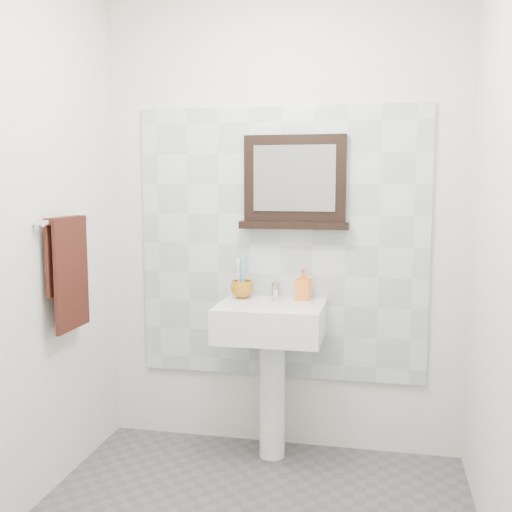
{
  "coord_description": "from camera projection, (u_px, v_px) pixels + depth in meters",
  "views": [
    {
      "loc": [
        0.54,
        -2.16,
        1.49
      ],
      "look_at": [
        -0.03,
        0.55,
        1.15
      ],
      "focal_mm": 42.0,
      "sensor_mm": 36.0,
      "label": 1
    }
  ],
  "objects": [
    {
      "name": "pedestal_sink",
      "position": [
        271.0,
        338.0,
        3.16
      ],
      "size": [
        0.55,
        0.44,
        0.96
      ],
      "color": "white",
      "rests_on": "ground"
    },
    {
      "name": "toothbrush_cup",
      "position": [
        242.0,
        289.0,
        3.28
      ],
      "size": [
        0.15,
        0.15,
        0.1
      ],
      "primitive_type": "imported",
      "rotation": [
        0.0,
        0.0,
        -0.22
      ],
      "color": "#AD6814",
      "rests_on": "pedestal_sink"
    },
    {
      "name": "towel_bar",
      "position": [
        65.0,
        221.0,
        2.87
      ],
      "size": [
        0.07,
        0.4,
        0.03
      ],
      "color": "silver",
      "rests_on": "left_wall"
    },
    {
      "name": "front_wall",
      "position": [
        98.0,
        306.0,
        1.17
      ],
      "size": [
        2.0,
        0.01,
        2.5
      ],
      "primitive_type": "cube",
      "color": "silver",
      "rests_on": "ground"
    },
    {
      "name": "framed_mirror",
      "position": [
        295.0,
        185.0,
        3.23
      ],
      "size": [
        0.59,
        0.11,
        0.5
      ],
      "color": "black",
      "rests_on": "back_wall"
    },
    {
      "name": "splashback",
      "position": [
        281.0,
        245.0,
        3.31
      ],
      "size": [
        1.6,
        0.02,
        1.5
      ],
      "primitive_type": "cube",
      "color": "silver",
      "rests_on": "back_wall"
    },
    {
      "name": "hand_towel",
      "position": [
        68.0,
        264.0,
        2.9
      ],
      "size": [
        0.06,
        0.3,
        0.55
      ],
      "color": "#33130E",
      "rests_on": "towel_bar"
    },
    {
      "name": "toothbrushes",
      "position": [
        242.0,
        276.0,
        3.28
      ],
      "size": [
        0.05,
        0.04,
        0.21
      ],
      "color": "white",
      "rests_on": "toothbrush_cup"
    },
    {
      "name": "back_wall",
      "position": [
        281.0,
        226.0,
        3.31
      ],
      "size": [
        2.0,
        0.01,
        2.5
      ],
      "primitive_type": "cube",
      "color": "silver",
      "rests_on": "ground"
    },
    {
      "name": "soap_dispenser",
      "position": [
        303.0,
        284.0,
        3.22
      ],
      "size": [
        0.09,
        0.09,
        0.17
      ],
      "primitive_type": "imported",
      "rotation": [
        0.0,
        0.0,
        -0.16
      ],
      "color": "#FE4F1D",
      "rests_on": "pedestal_sink"
    }
  ]
}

